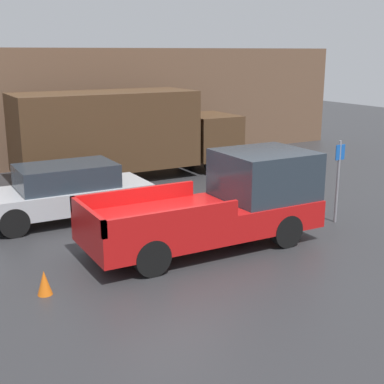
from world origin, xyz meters
TOP-DOWN VIEW (x-y plane):
  - ground_plane at (0.00, 0.00)m, footprint 60.00×60.00m
  - building_wall at (0.00, 10.42)m, footprint 28.00×0.15m
  - pickup_truck at (1.48, -0.13)m, footprint 5.55×2.11m
  - car at (-1.31, 3.50)m, footprint 4.64×1.83m
  - delivery_truck at (1.96, 7.40)m, footprint 8.22×2.50m
  - parking_sign at (4.95, -0.22)m, footprint 0.30×0.07m
  - newspaper_box at (-0.95, 10.10)m, footprint 0.45×0.40m
  - traffic_cone at (-2.96, -0.88)m, footprint 0.28×0.28m

SIDE VIEW (x-z plane):
  - ground_plane at x=0.00m, z-range 0.00..0.00m
  - traffic_cone at x=-2.96m, z-range 0.00..0.48m
  - newspaper_box at x=-0.95m, z-range 0.00..0.95m
  - car at x=-1.31m, z-range 0.02..1.55m
  - pickup_truck at x=1.48m, z-range -0.07..2.05m
  - parking_sign at x=4.95m, z-range 0.15..2.35m
  - delivery_truck at x=1.96m, z-range 0.12..3.20m
  - building_wall at x=0.00m, z-range 0.00..4.56m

